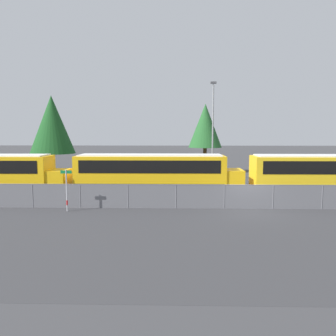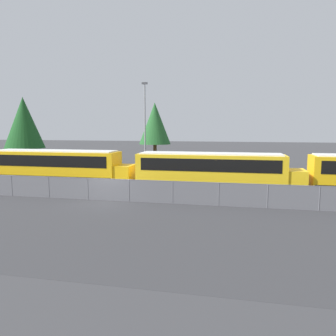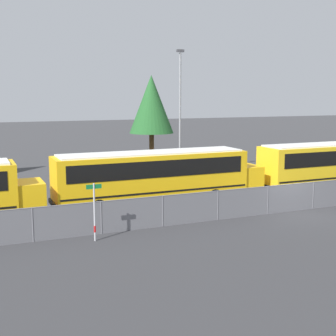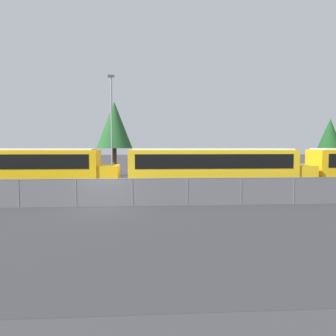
% 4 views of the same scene
% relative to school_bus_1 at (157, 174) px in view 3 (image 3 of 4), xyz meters
% --- Properties ---
extents(ground_plane, '(200.00, 200.00, 0.00)m').
position_rel_school_bus_1_xyz_m(ground_plane, '(6.39, -4.34, -1.91)').
color(ground_plane, '#38383A').
extents(fence, '(65.84, 0.07, 1.59)m').
position_rel_school_bus_1_xyz_m(fence, '(6.39, -4.34, -1.10)').
color(fence, '#9EA0A5').
rests_on(fence, ground_plane).
extents(school_bus_1, '(12.97, 2.48, 3.23)m').
position_rel_school_bus_1_xyz_m(school_bus_1, '(0.00, 0.00, 0.00)').
color(school_bus_1, yellow).
rests_on(school_bus_1, ground_plane).
extents(street_sign, '(0.70, 0.09, 2.64)m').
position_rel_school_bus_1_xyz_m(street_sign, '(-5.12, -5.27, -0.50)').
color(street_sign, '#B7B7BC').
rests_on(street_sign, ground_plane).
extents(light_pole, '(0.60, 0.24, 10.01)m').
position_rel_school_bus_1_xyz_m(light_pole, '(5.48, 8.63, 3.49)').
color(light_pole, gray).
rests_on(light_pole, ground_plane).
extents(tree_3, '(3.98, 3.98, 8.29)m').
position_rel_school_bus_1_xyz_m(tree_3, '(5.20, 14.15, 3.77)').
color(tree_3, '#51381E').
rests_on(tree_3, ground_plane).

